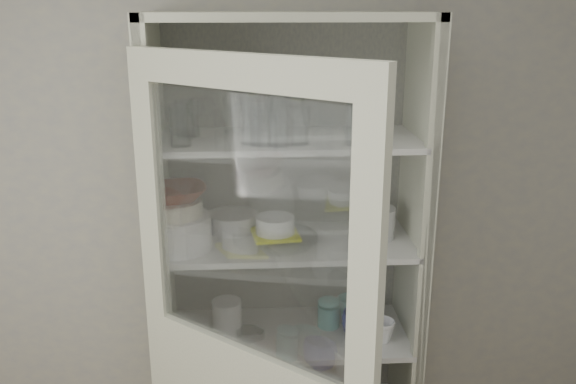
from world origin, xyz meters
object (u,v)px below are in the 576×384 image
(terracotta_bowl, at_px, (176,193))
(mug_teal, at_px, (350,309))
(plate_stack_back, at_px, (233,221))
(mug_blue, at_px, (359,324))
(teal_jar, at_px, (329,314))
(white_canister, at_px, (227,317))
(cream_bowl, at_px, (177,208))
(measuring_cups, at_px, (248,334))
(pantry_cabinet, at_px, (287,306))
(plate_stack_front, at_px, (178,232))
(yellow_trivet, at_px, (275,234))
(goblet_0, at_px, (233,110))
(glass_platter, at_px, (275,238))
(white_ramekin, at_px, (275,225))
(goblet_3, at_px, (355,107))
(goblet_2, at_px, (294,108))
(goblet_1, at_px, (246,108))
(grey_bowl_stack, at_px, (376,223))
(mug_white, at_px, (383,331))

(terracotta_bowl, height_order, mug_teal, terracotta_bowl)
(plate_stack_back, relative_size, mug_blue, 1.47)
(teal_jar, distance_m, white_canister, 0.41)
(mug_blue, xyz_separation_m, mug_teal, (-0.01, 0.12, -0.00))
(cream_bowl, bearing_deg, measuring_cups, 5.20)
(pantry_cabinet, xyz_separation_m, measuring_cups, (-0.16, -0.11, -0.06))
(plate_stack_front, height_order, mug_teal, plate_stack_front)
(plate_stack_back, height_order, terracotta_bowl, terracotta_bowl)
(yellow_trivet, bearing_deg, pantry_cabinet, 57.26)
(goblet_0, bearing_deg, yellow_trivet, -32.60)
(pantry_cabinet, xyz_separation_m, goblet_0, (-0.20, 0.02, 0.81))
(goblet_0, distance_m, glass_platter, 0.51)
(plate_stack_back, distance_m, white_canister, 0.38)
(measuring_cups, bearing_deg, white_ramekin, 16.53)
(pantry_cabinet, height_order, plate_stack_front, pantry_cabinet)
(goblet_0, relative_size, goblet_3, 0.95)
(terracotta_bowl, relative_size, white_canister, 1.57)
(white_canister, bearing_deg, plate_stack_back, 75.43)
(terracotta_bowl, bearing_deg, white_ramekin, 8.86)
(goblet_2, xyz_separation_m, cream_bowl, (-0.44, -0.16, -0.33))
(white_canister, bearing_deg, mug_teal, 7.83)
(goblet_1, bearing_deg, plate_stack_back, -176.79)
(mug_teal, relative_size, white_canister, 0.80)
(yellow_trivet, xyz_separation_m, white_canister, (-0.19, 0.01, -0.35))
(plate_stack_front, distance_m, mug_blue, 0.80)
(glass_platter, distance_m, mug_teal, 0.48)
(grey_bowl_stack, bearing_deg, goblet_0, 170.46)
(glass_platter, height_order, mug_teal, glass_platter)
(glass_platter, distance_m, mug_white, 0.56)
(plate_stack_back, distance_m, grey_bowl_stack, 0.57)
(pantry_cabinet, relative_size, mug_blue, 15.59)
(plate_stack_back, bearing_deg, cream_bowl, -137.60)
(cream_bowl, xyz_separation_m, mug_blue, (0.69, 0.01, -0.50))
(grey_bowl_stack, bearing_deg, mug_teal, 134.97)
(plate_stack_back, height_order, cream_bowl, cream_bowl)
(white_ramekin, bearing_deg, cream_bowl, -171.14)
(plate_stack_front, relative_size, plate_stack_back, 1.24)
(plate_stack_front, bearing_deg, terracotta_bowl, 180.00)
(teal_jar, bearing_deg, grey_bowl_stack, -12.39)
(yellow_trivet, height_order, mug_white, yellow_trivet)
(goblet_3, relative_size, mug_teal, 1.64)
(plate_stack_front, relative_size, yellow_trivet, 1.44)
(goblet_0, bearing_deg, plate_stack_front, -143.77)
(goblet_2, distance_m, white_canister, 0.87)
(goblet_1, distance_m, cream_bowl, 0.46)
(goblet_1, height_order, teal_jar, goblet_1)
(cream_bowl, xyz_separation_m, mug_teal, (0.67, 0.14, -0.50))
(cream_bowl, bearing_deg, goblet_2, 20.29)
(yellow_trivet, relative_size, mug_white, 1.79)
(goblet_1, relative_size, teal_jar, 1.59)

